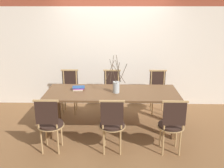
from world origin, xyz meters
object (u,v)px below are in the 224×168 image
at_px(dining_table, 112,97).
at_px(chair_far_center, 158,90).
at_px(chair_near_center, 172,124).
at_px(vase_centerpiece, 116,86).
at_px(book_stack, 79,88).

xyz_separation_m(dining_table, chair_far_center, (0.98, 0.80, -0.14)).
distance_m(dining_table, chair_near_center, 1.25).
bearing_deg(dining_table, chair_near_center, -40.39).
relative_size(vase_centerpiece, book_stack, 2.92).
distance_m(dining_table, vase_centerpiece, 0.24).
relative_size(dining_table, book_stack, 9.98).
bearing_deg(vase_centerpiece, chair_near_center, -41.35).
height_order(chair_near_center, book_stack, chair_near_center).
bearing_deg(dining_table, book_stack, 169.27).
bearing_deg(chair_near_center, book_stack, 149.66).
xyz_separation_m(chair_far_center, vase_centerpiece, (-0.90, -0.84, 0.36)).
xyz_separation_m(dining_table, vase_centerpiece, (0.08, -0.04, 0.22)).
bearing_deg(dining_table, vase_centerpiece, -27.35).
distance_m(vase_centerpiece, book_stack, 0.73).
xyz_separation_m(chair_near_center, book_stack, (-1.58, 0.92, 0.26)).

